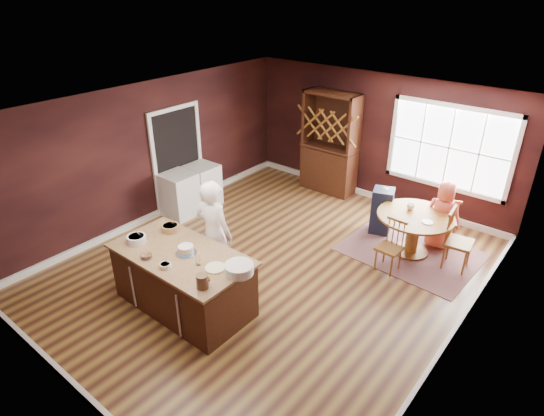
{
  "coord_description": "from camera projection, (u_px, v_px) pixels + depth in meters",
  "views": [
    {
      "loc": [
        4.01,
        -4.96,
        4.42
      ],
      "look_at": [
        -0.09,
        0.11,
        1.05
      ],
      "focal_mm": 30.0,
      "sensor_mm": 36.0,
      "label": 1
    }
  ],
  "objects": [
    {
      "name": "drinking_glass",
      "position": [
        198.0,
        261.0,
        6.1
      ],
      "size": [
        0.07,
        0.07,
        0.14
      ],
      "primitive_type": "cylinder",
      "color": "white",
      "rests_on": "kitchen_island"
    },
    {
      "name": "layer_cake",
      "position": [
        186.0,
        250.0,
        6.35
      ],
      "size": [
        0.3,
        0.3,
        0.12
      ],
      "primitive_type": null,
      "color": "silver",
      "rests_on": "kitchen_island"
    },
    {
      "name": "bowl_olive",
      "position": [
        165.0,
        266.0,
        6.07
      ],
      "size": [
        0.16,
        0.16,
        0.06
      ],
      "primitive_type": "cylinder",
      "color": "beige",
      "rests_on": "kitchen_island"
    },
    {
      "name": "doorway",
      "position": [
        178.0,
        160.0,
        9.3
      ],
      "size": [
        0.08,
        1.26,
        2.13
      ],
      "primitive_type": null,
      "color": "white",
      "rests_on": "room_shell"
    },
    {
      "name": "seated_woman",
      "position": [
        443.0,
        215.0,
        8.0
      ],
      "size": [
        0.65,
        0.45,
        1.28
      ],
      "primitive_type": "imported",
      "rotation": [
        0.0,
        0.0,
        3.21
      ],
      "color": "#E8614B",
      "rests_on": "ground"
    },
    {
      "name": "stoneware_crock",
      "position": [
        202.0,
        281.0,
        5.65
      ],
      "size": [
        0.16,
        0.16,
        0.19
      ],
      "primitive_type": "cylinder",
      "color": "#46321B",
      "rests_on": "kitchen_island"
    },
    {
      "name": "kitchen_island",
      "position": [
        183.0,
        281.0,
        6.61
      ],
      "size": [
        2.09,
        1.09,
        0.92
      ],
      "color": "#37160F",
      "rests_on": "ground"
    },
    {
      "name": "dining_table",
      "position": [
        414.0,
        226.0,
        7.86
      ],
      "size": [
        1.3,
        1.3,
        0.75
      ],
      "color": "brown",
      "rests_on": "ground"
    },
    {
      "name": "dryer",
      "position": [
        203.0,
        185.0,
        9.61
      ],
      "size": [
        0.61,
        0.59,
        0.88
      ],
      "primitive_type": "cube",
      "color": "white",
      "rests_on": "ground"
    },
    {
      "name": "bowl_yellow",
      "position": [
        170.0,
        228.0,
        6.92
      ],
      "size": [
        0.27,
        0.27,
        0.1
      ],
      "primitive_type": "cylinder",
      "color": "#AA7748",
      "rests_on": "kitchen_island"
    },
    {
      "name": "high_chair",
      "position": [
        382.0,
        210.0,
        8.55
      ],
      "size": [
        0.48,
        0.48,
        0.92
      ],
      "primitive_type": null,
      "rotation": [
        0.0,
        0.0,
        0.33
      ],
      "color": "black",
      "rests_on": "ground"
    },
    {
      "name": "chair_east",
      "position": [
        459.0,
        240.0,
        7.45
      ],
      "size": [
        0.47,
        0.49,
        1.06
      ],
      "primitive_type": null,
      "rotation": [
        0.0,
        0.0,
        1.68
      ],
      "color": "brown",
      "rests_on": "ground"
    },
    {
      "name": "rug",
      "position": [
        410.0,
        252.0,
        8.1
      ],
      "size": [
        2.32,
        1.84,
        0.01
      ],
      "primitive_type": "cube",
      "rotation": [
        0.0,
        0.0,
        -0.05
      ],
      "color": "brown",
      "rests_on": "ground"
    },
    {
      "name": "bowl_pink",
      "position": [
        146.0,
        256.0,
        6.27
      ],
      "size": [
        0.16,
        0.16,
        0.06
      ],
      "primitive_type": "cylinder",
      "color": "silver",
      "rests_on": "kitchen_island"
    },
    {
      "name": "table_cup",
      "position": [
        411.0,
        207.0,
        7.93
      ],
      "size": [
        0.15,
        0.15,
        0.1
      ],
      "primitive_type": "imported",
      "rotation": [
        0.0,
        0.0,
        0.2
      ],
      "color": "white",
      "rests_on": "dining_table"
    },
    {
      "name": "toddler",
      "position": [
        385.0,
        193.0,
        8.39
      ],
      "size": [
        0.18,
        0.14,
        0.26
      ],
      "primitive_type": null,
      "color": "#8CA5BF",
      "rests_on": "high_chair"
    },
    {
      "name": "washer",
      "position": [
        179.0,
        195.0,
        9.16
      ],
      "size": [
        0.62,
        0.6,
        0.9
      ],
      "primitive_type": "cube",
      "color": "white",
      "rests_on": "ground"
    },
    {
      "name": "white_tub",
      "position": [
        239.0,
        269.0,
        5.94
      ],
      "size": [
        0.39,
        0.39,
        0.13
      ],
      "primitive_type": "cylinder",
      "color": "white",
      "rests_on": "kitchen_island"
    },
    {
      "name": "room_shell",
      "position": [
        272.0,
        195.0,
        7.08
      ],
      "size": [
        7.0,
        7.0,
        7.0
      ],
      "color": "brown",
      "rests_on": "ground"
    },
    {
      "name": "table_plate",
      "position": [
        428.0,
        222.0,
        7.53
      ],
      "size": [
        0.19,
        0.19,
        0.01
      ],
      "primitive_type": "cylinder",
      "color": "beige",
      "rests_on": "dining_table"
    },
    {
      "name": "bowl_blue",
      "position": [
        137.0,
        239.0,
        6.63
      ],
      "size": [
        0.28,
        0.28,
        0.11
      ],
      "primitive_type": "cylinder",
      "color": "silver",
      "rests_on": "kitchen_island"
    },
    {
      "name": "window",
      "position": [
        449.0,
        148.0,
        8.57
      ],
      "size": [
        2.36,
        0.1,
        1.66
      ],
      "primitive_type": null,
      "color": "white",
      "rests_on": "room_shell"
    },
    {
      "name": "chair_north",
      "position": [
        448.0,
        218.0,
        8.27
      ],
      "size": [
        0.47,
        0.46,
        0.92
      ],
      "primitive_type": null,
      "rotation": [
        0.0,
        0.0,
        3.43
      ],
      "color": "brown",
      "rests_on": "ground"
    },
    {
      "name": "dinner_plate",
      "position": [
        215.0,
        268.0,
        6.06
      ],
      "size": [
        0.28,
        0.28,
        0.02
      ],
      "primitive_type": "cylinder",
      "color": "white",
      "rests_on": "kitchen_island"
    },
    {
      "name": "toy_figurine",
      "position": [
        208.0,
        278.0,
        5.8
      ],
      "size": [
        0.04,
        0.04,
        0.07
      ],
      "primitive_type": null,
      "color": "yellow",
      "rests_on": "kitchen_island"
    },
    {
      "name": "chair_south",
      "position": [
        389.0,
        246.0,
        7.43
      ],
      "size": [
        0.4,
        0.38,
        0.9
      ],
      "primitive_type": null,
      "rotation": [
        0.0,
        0.0,
        -0.05
      ],
      "color": "#965A2E",
      "rests_on": "ground"
    },
    {
      "name": "baker",
      "position": [
        214.0,
        234.0,
        6.92
      ],
      "size": [
        0.69,
        0.49,
        1.78
      ],
      "primitive_type": "imported",
      "rotation": [
        0.0,
        0.0,
        3.25
      ],
      "color": "white",
      "rests_on": "ground"
    },
    {
      "name": "hutch",
      "position": [
        330.0,
        143.0,
        9.95
      ],
      "size": [
        1.22,
        0.51,
        2.23
      ],
      "primitive_type": "cube",
      "color": "black",
      "rests_on": "ground"
    }
  ]
}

